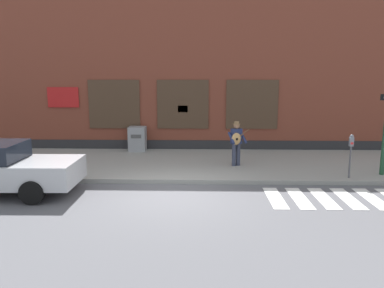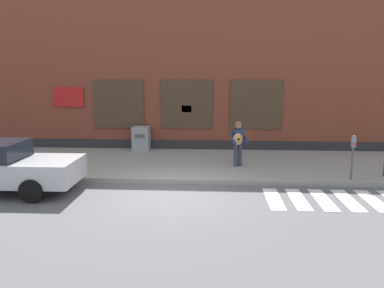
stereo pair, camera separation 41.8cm
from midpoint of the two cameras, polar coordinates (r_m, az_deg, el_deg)
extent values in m
plane|color=#56565B|center=(10.96, -2.22, -7.88)|extent=(160.00, 160.00, 0.00)
cube|color=gray|center=(14.54, -0.74, -2.98)|extent=(28.00, 5.12, 0.15)
cube|color=brown|center=(18.70, 0.30, 11.33)|extent=(28.00, 4.00, 7.48)
cube|color=#28282B|center=(16.98, -0.10, -0.33)|extent=(28.00, 0.04, 0.55)
cube|color=#473323|center=(17.19, -10.43, 6.00)|extent=(2.29, 0.06, 2.16)
cube|color=black|center=(17.18, -10.44, 6.00)|extent=(2.17, 0.03, 2.04)
cube|color=#473323|center=(16.72, -0.11, 6.06)|extent=(2.29, 0.06, 2.16)
cube|color=black|center=(16.71, -0.11, 6.05)|extent=(2.17, 0.03, 2.04)
cube|color=#473323|center=(16.80, 10.45, 5.91)|extent=(2.29, 0.06, 2.16)
cube|color=black|center=(16.79, 10.46, 5.90)|extent=(2.17, 0.03, 2.04)
cube|color=red|center=(17.85, -17.66, 6.83)|extent=(1.40, 0.04, 0.90)
cube|color=yellow|center=(16.71, -0.11, 5.37)|extent=(0.44, 0.02, 0.30)
cube|color=silver|center=(10.97, 13.42, -8.13)|extent=(0.42, 1.90, 0.01)
cube|color=silver|center=(11.10, 16.92, -8.06)|extent=(0.42, 1.90, 0.01)
cube|color=silver|center=(11.28, 20.33, -7.97)|extent=(0.42, 1.90, 0.01)
cube|color=silver|center=(11.50, 23.62, -7.86)|extent=(0.42, 1.90, 0.01)
cube|color=silver|center=(11.75, 26.78, -7.73)|extent=(0.42, 1.90, 0.01)
cube|color=#B7BABF|center=(12.39, -26.26, -3.60)|extent=(4.63, 1.90, 0.68)
cube|color=silver|center=(11.98, -15.45, -3.00)|extent=(0.06, 0.24, 0.12)
cube|color=silver|center=(10.93, -17.30, -4.37)|extent=(0.06, 0.24, 0.12)
cylinder|color=black|center=(12.67, -18.93, -4.37)|extent=(0.66, 0.25, 0.66)
cylinder|color=black|center=(11.12, -22.23, -6.61)|extent=(0.66, 0.25, 0.66)
cylinder|color=#33384C|center=(13.92, 8.18, -1.64)|extent=(0.15, 0.15, 0.83)
cylinder|color=#33384C|center=(13.83, 7.52, -1.70)|extent=(0.15, 0.15, 0.83)
cube|color=navy|center=(13.75, 7.91, 1.15)|extent=(0.43, 0.33, 0.55)
sphere|color=#9E7051|center=(13.70, 7.95, 2.75)|extent=(0.22, 0.22, 0.22)
cylinder|color=olive|center=(13.69, 7.95, 3.00)|extent=(0.28, 0.28, 0.02)
cylinder|color=olive|center=(13.68, 7.96, 3.21)|extent=(0.18, 0.18, 0.09)
cylinder|color=navy|center=(13.76, 8.98, 0.96)|extent=(0.25, 0.51, 0.39)
cylinder|color=navy|center=(13.58, 7.13, 0.88)|extent=(0.25, 0.51, 0.39)
ellipsoid|color=tan|center=(13.57, 7.88, 0.73)|extent=(0.38, 0.23, 0.44)
cylinder|color=black|center=(13.52, 7.98, 0.69)|extent=(0.09, 0.04, 0.09)
cylinder|color=brown|center=(13.63, 8.94, 1.51)|extent=(0.46, 0.18, 0.34)
cylinder|color=#47474C|center=(13.08, 24.05, -2.73)|extent=(0.06, 0.06, 1.05)
cube|color=slate|center=(12.95, 24.27, 0.18)|extent=(0.13, 0.10, 0.30)
sphere|color=slate|center=(12.93, 24.33, 0.97)|extent=(0.11, 0.11, 0.11)
cube|color=red|center=(12.91, 24.34, -0.06)|extent=(0.09, 0.01, 0.07)
cube|color=gray|center=(16.73, -7.04, 0.84)|extent=(0.74, 0.67, 1.07)
cube|color=#4C4C4C|center=(16.37, -7.27, 1.19)|extent=(0.44, 0.02, 0.16)
camera|label=1|loc=(0.21, -89.01, 0.18)|focal=35.00mm
camera|label=2|loc=(0.21, 90.99, -0.18)|focal=35.00mm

